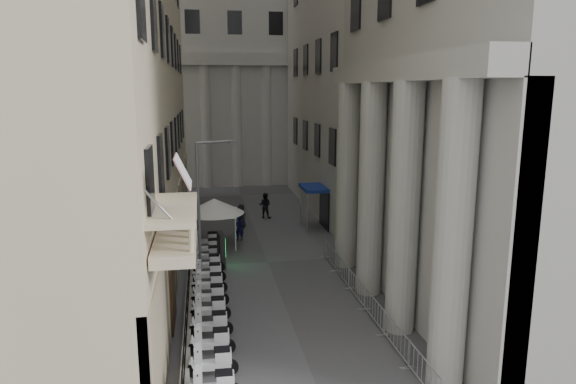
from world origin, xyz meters
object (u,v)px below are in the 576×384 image
street_lamp (203,199)px  pedestrian_a (240,229)px  security_tent (213,206)px  pedestrian_b (265,205)px  info_kiosk (221,250)px

street_lamp → pedestrian_a: 7.62m
security_tent → street_lamp: size_ratio=0.52×
street_lamp → pedestrian_a: (2.28, 6.42, -3.41)m
pedestrian_b → info_kiosk: bearing=92.4°
security_tent → info_kiosk: bearing=-85.8°
security_tent → pedestrian_b: 7.77m
security_tent → info_kiosk: (0.32, -4.34, -1.52)m
street_lamp → info_kiosk: 3.58m
pedestrian_a → pedestrian_b: size_ratio=0.80×
security_tent → info_kiosk: size_ratio=1.88×
pedestrian_a → pedestrian_b: bearing=-99.4°
info_kiosk → pedestrian_b: size_ratio=1.02×
pedestrian_b → street_lamp: bearing=90.5°
street_lamp → info_kiosk: bearing=36.5°
pedestrian_a → pedestrian_b: pedestrian_b is taller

